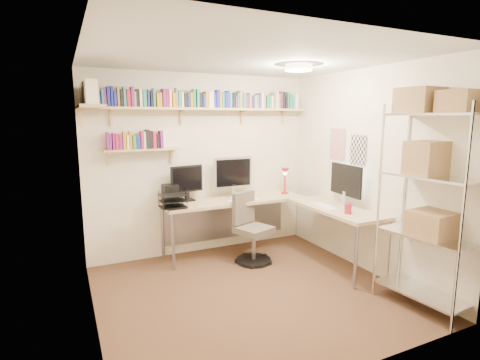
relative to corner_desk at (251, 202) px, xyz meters
name	(u,v)px	position (x,y,z in m)	size (l,w,h in m)	color
ground	(250,292)	(-0.50, -0.95, -0.77)	(3.20, 3.20, 0.00)	#4B2920
room_shell	(252,152)	(-0.49, -0.95, 0.78)	(3.24, 3.04, 2.52)	beige
wall_shelves	(176,108)	(-0.92, 0.35, 1.25)	(3.12, 1.09, 0.80)	#DCBD7C
corner_desk	(251,202)	(0.00, 0.00, 0.00)	(2.40, 2.03, 1.35)	tan
office_chair	(251,233)	(-0.08, -0.15, -0.38)	(0.53, 0.54, 0.93)	black
wire_rack	(430,167)	(0.92, -1.97, 0.66)	(0.51, 0.92, 2.19)	silver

